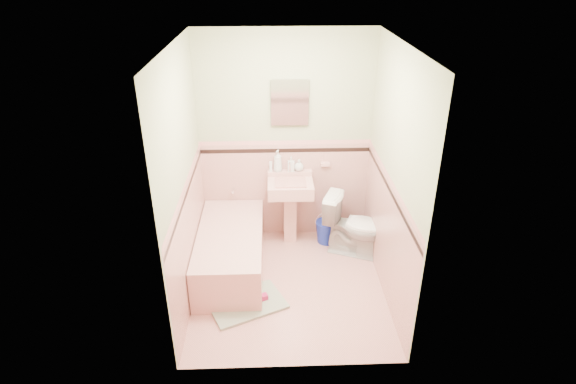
{
  "coord_description": "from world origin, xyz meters",
  "views": [
    {
      "loc": [
        -0.16,
        -4.04,
        3.18
      ],
      "look_at": [
        0.0,
        0.25,
        1.0
      ],
      "focal_mm": 29.47,
      "sensor_mm": 36.0,
      "label": 1
    }
  ],
  "objects_px": {
    "sink": "(290,213)",
    "soap_bottle_mid": "(291,164)",
    "bathtub": "(231,252)",
    "bucket": "(327,232)",
    "toilet": "(355,226)",
    "shoe": "(261,298)",
    "medicine_cabinet": "(290,102)",
    "soap_bottle_left": "(278,161)",
    "soap_bottle_right": "(299,165)"
  },
  "relations": [
    {
      "from": "sink",
      "to": "toilet",
      "type": "xyz_separation_m",
      "value": [
        0.74,
        -0.24,
        -0.05
      ]
    },
    {
      "from": "medicine_cabinet",
      "to": "toilet",
      "type": "bearing_deg",
      "value": -31.45
    },
    {
      "from": "soap_bottle_right",
      "to": "sink",
      "type": "bearing_deg",
      "value": -121.03
    },
    {
      "from": "medicine_cabinet",
      "to": "soap_bottle_right",
      "type": "relative_size",
      "value": 3.31
    },
    {
      "from": "soap_bottle_left",
      "to": "soap_bottle_right",
      "type": "xyz_separation_m",
      "value": [
        0.25,
        0.0,
        -0.06
      ]
    },
    {
      "from": "toilet",
      "to": "shoe",
      "type": "xyz_separation_m",
      "value": [
        -1.09,
        -0.87,
        -0.31
      ]
    },
    {
      "from": "medicine_cabinet",
      "to": "soap_bottle_right",
      "type": "xyz_separation_m",
      "value": [
        0.11,
        -0.03,
        -0.75
      ]
    },
    {
      "from": "soap_bottle_right",
      "to": "shoe",
      "type": "xyz_separation_m",
      "value": [
        -0.45,
        -1.29,
        -0.89
      ]
    },
    {
      "from": "sink",
      "to": "bucket",
      "type": "height_order",
      "value": "sink"
    },
    {
      "from": "medicine_cabinet",
      "to": "soap_bottle_mid",
      "type": "bearing_deg",
      "value": -61.45
    },
    {
      "from": "soap_bottle_right",
      "to": "bucket",
      "type": "height_order",
      "value": "soap_bottle_right"
    },
    {
      "from": "toilet",
      "to": "shoe",
      "type": "bearing_deg",
      "value": 150.62
    },
    {
      "from": "sink",
      "to": "shoe",
      "type": "xyz_separation_m",
      "value": [
        -0.34,
        -1.11,
        -0.36
      ]
    },
    {
      "from": "sink",
      "to": "bucket",
      "type": "bearing_deg",
      "value": -0.15
    },
    {
      "from": "soap_bottle_mid",
      "to": "shoe",
      "type": "xyz_separation_m",
      "value": [
        -0.36,
        -1.29,
        -0.91
      ]
    },
    {
      "from": "soap_bottle_mid",
      "to": "toilet",
      "type": "height_order",
      "value": "soap_bottle_mid"
    },
    {
      "from": "bathtub",
      "to": "bucket",
      "type": "relative_size",
      "value": 5.51
    },
    {
      "from": "soap_bottle_left",
      "to": "shoe",
      "type": "xyz_separation_m",
      "value": [
        -0.2,
        -1.29,
        -0.95
      ]
    },
    {
      "from": "soap_bottle_left",
      "to": "medicine_cabinet",
      "type": "bearing_deg",
      "value": 12.08
    },
    {
      "from": "bathtub",
      "to": "soap_bottle_right",
      "type": "height_order",
      "value": "soap_bottle_right"
    },
    {
      "from": "medicine_cabinet",
      "to": "toilet",
      "type": "xyz_separation_m",
      "value": [
        0.74,
        -0.45,
        -1.34
      ]
    },
    {
      "from": "sink",
      "to": "soap_bottle_right",
      "type": "xyz_separation_m",
      "value": [
        0.11,
        0.18,
        0.54
      ]
    },
    {
      "from": "sink",
      "to": "soap_bottle_mid",
      "type": "height_order",
      "value": "soap_bottle_mid"
    },
    {
      "from": "medicine_cabinet",
      "to": "shoe",
      "type": "relative_size",
      "value": 3.47
    },
    {
      "from": "toilet",
      "to": "soap_bottle_left",
      "type": "bearing_deg",
      "value": 86.32
    },
    {
      "from": "bucket",
      "to": "toilet",
      "type": "bearing_deg",
      "value": -39.21
    },
    {
      "from": "soap_bottle_left",
      "to": "soap_bottle_right",
      "type": "distance_m",
      "value": 0.26
    },
    {
      "from": "toilet",
      "to": "soap_bottle_right",
      "type": "bearing_deg",
      "value": 78.21
    },
    {
      "from": "soap_bottle_left",
      "to": "toilet",
      "type": "relative_size",
      "value": 0.36
    },
    {
      "from": "soap_bottle_left",
      "to": "soap_bottle_right",
      "type": "height_order",
      "value": "soap_bottle_left"
    },
    {
      "from": "sink",
      "to": "soap_bottle_right",
      "type": "bearing_deg",
      "value": 58.97
    },
    {
      "from": "soap_bottle_left",
      "to": "sink",
      "type": "bearing_deg",
      "value": -52.08
    },
    {
      "from": "sink",
      "to": "toilet",
      "type": "distance_m",
      "value": 0.78
    },
    {
      "from": "toilet",
      "to": "sink",
      "type": "bearing_deg",
      "value": 93.78
    },
    {
      "from": "sink",
      "to": "medicine_cabinet",
      "type": "relative_size",
      "value": 1.74
    },
    {
      "from": "soap_bottle_mid",
      "to": "toilet",
      "type": "relative_size",
      "value": 0.24
    },
    {
      "from": "sink",
      "to": "soap_bottle_mid",
      "type": "relative_size",
      "value": 4.72
    },
    {
      "from": "sink",
      "to": "bathtub",
      "type": "bearing_deg",
      "value": -142.07
    },
    {
      "from": "toilet",
      "to": "bathtub",
      "type": "bearing_deg",
      "value": 123.34
    },
    {
      "from": "soap_bottle_mid",
      "to": "shoe",
      "type": "bearing_deg",
      "value": -105.56
    },
    {
      "from": "bathtub",
      "to": "bucket",
      "type": "bearing_deg",
      "value": 25.18
    },
    {
      "from": "shoe",
      "to": "soap_bottle_mid",
      "type": "bearing_deg",
      "value": 50.1
    },
    {
      "from": "medicine_cabinet",
      "to": "shoe",
      "type": "bearing_deg",
      "value": -104.56
    },
    {
      "from": "bathtub",
      "to": "medicine_cabinet",
      "type": "height_order",
      "value": "medicine_cabinet"
    },
    {
      "from": "sink",
      "to": "toilet",
      "type": "relative_size",
      "value": 1.14
    },
    {
      "from": "soap_bottle_right",
      "to": "shoe",
      "type": "distance_m",
      "value": 1.64
    },
    {
      "from": "bathtub",
      "to": "medicine_cabinet",
      "type": "relative_size",
      "value": 3.17
    },
    {
      "from": "sink",
      "to": "medicine_cabinet",
      "type": "bearing_deg",
      "value": 90.0
    },
    {
      "from": "bathtub",
      "to": "toilet",
      "type": "height_order",
      "value": "toilet"
    },
    {
      "from": "sink",
      "to": "medicine_cabinet",
      "type": "xyz_separation_m",
      "value": [
        0.0,
        0.21,
        1.29
      ]
    }
  ]
}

